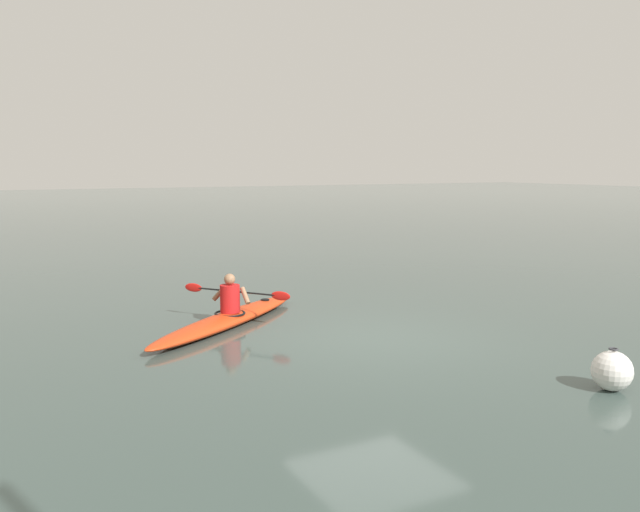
{
  "coord_description": "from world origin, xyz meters",
  "views": [
    {
      "loc": [
        6.01,
        9.22,
        3.0
      ],
      "look_at": [
        1.05,
        -0.07,
        1.52
      ],
      "focal_mm": 36.37,
      "sensor_mm": 36.0,
      "label": 1
    }
  ],
  "objects": [
    {
      "name": "ground_plane",
      "position": [
        0.0,
        0.0,
        0.0
      ],
      "size": [
        160.0,
        160.0,
        0.0
      ],
      "primitive_type": "plane",
      "color": "#384742"
    },
    {
      "name": "kayak",
      "position": [
        1.93,
        -2.12,
        0.12
      ],
      "size": [
        4.14,
        3.33,
        0.24
      ],
      "color": "red",
      "rests_on": "ground"
    },
    {
      "name": "kayaker",
      "position": [
        1.85,
        -2.18,
        0.55
      ],
      "size": [
        1.45,
        1.91,
        0.74
      ],
      "color": "red",
      "rests_on": "kayak"
    },
    {
      "name": "mooring_buoy_channel_marker",
      "position": [
        -1.39,
        3.67,
        0.27
      ],
      "size": [
        0.54,
        0.54,
        0.58
      ],
      "color": "silver",
      "rests_on": "ground"
    }
  ]
}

